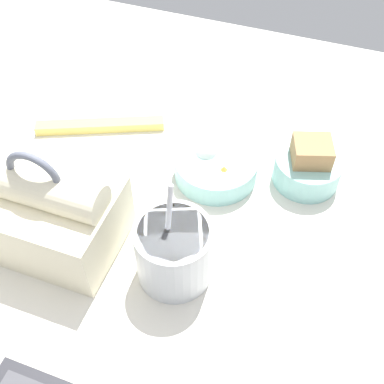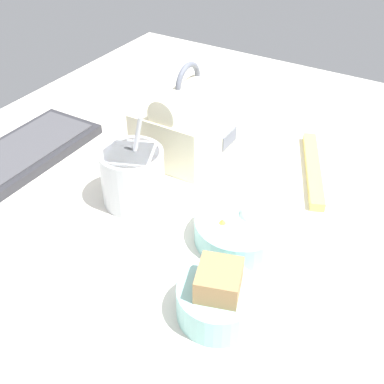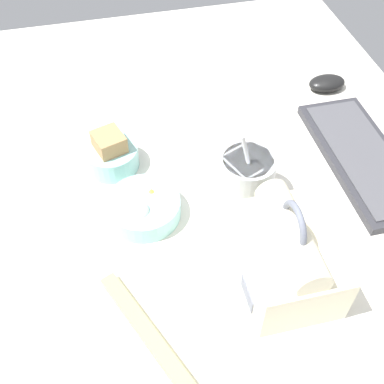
{
  "view_description": "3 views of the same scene",
  "coord_description": "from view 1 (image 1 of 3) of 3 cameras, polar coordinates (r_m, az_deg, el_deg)",
  "views": [
    {
      "loc": [
        -12.65,
        42.2,
        60.36
      ],
      "look_at": [
        2.78,
        -0.59,
        7.0
      ],
      "focal_mm": 45.0,
      "sensor_mm": 36.0,
      "label": 1
    },
    {
      "loc": [
        -47.99,
        -31.11,
        52.58
      ],
      "look_at": [
        2.78,
        -0.59,
        7.0
      ],
      "focal_mm": 45.0,
      "sensor_mm": 36.0,
      "label": 2
    },
    {
      "loc": [
        57.5,
        -13.57,
        71.32
      ],
      "look_at": [
        2.78,
        -0.59,
        7.0
      ],
      "focal_mm": 45.0,
      "sensor_mm": 36.0,
      "label": 3
    }
  ],
  "objects": [
    {
      "name": "bento_bowl_snacks",
      "position": [
        0.78,
        2.84,
        3.05
      ],
      "size": [
        13.39,
        13.39,
        5.61
      ],
      "color": "#93D1CC",
      "rests_on": "desk_surface"
    },
    {
      "name": "chopstick_case",
      "position": [
        0.88,
        -10.83,
        7.73
      ],
      "size": [
        21.76,
        11.25,
        1.6
      ],
      "color": "#EFD666",
      "rests_on": "desk_surface"
    },
    {
      "name": "soup_cup",
      "position": [
        0.64,
        -2.15,
        -7.02
      ],
      "size": [
        10.34,
        10.34,
        16.04
      ],
      "color": "silver",
      "rests_on": "desk_surface"
    },
    {
      "name": "lunch_bag",
      "position": [
        0.69,
        -16.7,
        -2.31
      ],
      "size": [
        19.2,
        14.28,
        17.6
      ],
      "color": "#EFE5C1",
      "rests_on": "desk_surface"
    },
    {
      "name": "bento_bowl_sandwich",
      "position": [
        0.78,
        13.58,
        2.95
      ],
      "size": [
        10.6,
        10.6,
        8.12
      ],
      "color": "#93D1CC",
      "rests_on": "desk_surface"
    },
    {
      "name": "desk_surface",
      "position": [
        0.74,
        1.88,
        -3.91
      ],
      "size": [
        140.0,
        110.0,
        2.0
      ],
      "color": "silver",
      "rests_on": "ground"
    }
  ]
}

